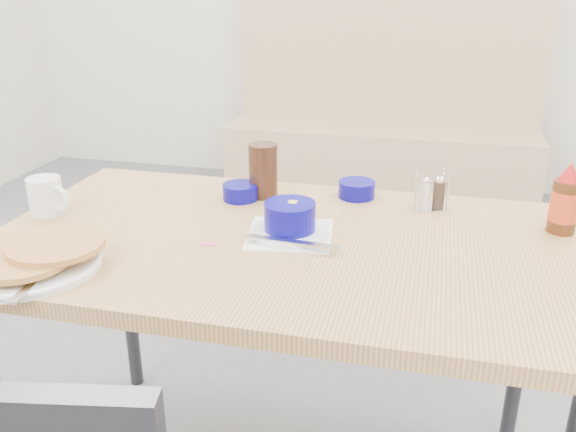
% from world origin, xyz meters
% --- Properties ---
extents(booth_bench, '(1.90, 0.56, 1.22)m').
position_xyz_m(booth_bench, '(0.00, 2.78, 0.35)').
color(booth_bench, tan).
rests_on(booth_bench, ground).
extents(dining_table, '(1.40, 0.80, 0.76)m').
position_xyz_m(dining_table, '(0.00, 0.25, 0.70)').
color(dining_table, tan).
rests_on(dining_table, ground).
extents(pancake_plate, '(0.31, 0.32, 0.05)m').
position_xyz_m(pancake_plate, '(-0.49, -0.03, 0.78)').
color(pancake_plate, white).
rests_on(pancake_plate, dining_table).
extents(coffee_mug, '(0.13, 0.09, 0.10)m').
position_xyz_m(coffee_mug, '(-0.64, 0.26, 0.81)').
color(coffee_mug, white).
rests_on(coffee_mug, dining_table).
extents(grits_setting, '(0.25, 0.23, 0.08)m').
position_xyz_m(grits_setting, '(0.01, 0.27, 0.80)').
color(grits_setting, white).
rests_on(grits_setting, dining_table).
extents(creamer_bowl, '(0.10, 0.10, 0.04)m').
position_xyz_m(creamer_bowl, '(-0.18, 0.48, 0.78)').
color(creamer_bowl, '#070578').
rests_on(creamer_bowl, dining_table).
extents(butter_bowl, '(0.10, 0.10, 0.05)m').
position_xyz_m(butter_bowl, '(0.13, 0.57, 0.78)').
color(butter_bowl, '#070578').
rests_on(butter_bowl, dining_table).
extents(amber_tumbler, '(0.10, 0.10, 0.15)m').
position_xyz_m(amber_tumbler, '(-0.13, 0.52, 0.84)').
color(amber_tumbler, '#321A10').
rests_on(amber_tumbler, dining_table).
extents(condiment_caddy, '(0.10, 0.09, 0.11)m').
position_xyz_m(condiment_caddy, '(0.33, 0.53, 0.80)').
color(condiment_caddy, silver).
rests_on(condiment_caddy, dining_table).
extents(syrup_bottle, '(0.07, 0.07, 0.17)m').
position_xyz_m(syrup_bottle, '(0.64, 0.45, 0.84)').
color(syrup_bottle, '#47230F').
rests_on(syrup_bottle, dining_table).
extents(sugar_wrapper, '(0.04, 0.03, 0.00)m').
position_xyz_m(sugar_wrapper, '(-0.16, 0.18, 0.76)').
color(sugar_wrapper, '#E84D6B').
rests_on(sugar_wrapper, dining_table).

